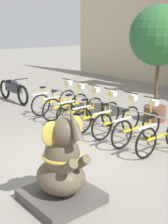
{
  "coord_description": "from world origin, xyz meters",
  "views": [
    {
      "loc": [
        4.89,
        -3.74,
        2.77
      ],
      "look_at": [
        0.04,
        0.34,
        1.0
      ],
      "focal_mm": 50.0,
      "sensor_mm": 36.0,
      "label": 1
    }
  ],
  "objects_px": {
    "elephant_statue": "(62,169)",
    "motorcycle": "(13,89)",
    "bicycle_3": "(98,115)",
    "bicycle_1": "(67,105)",
    "potted_tree": "(159,39)",
    "bicycle_4": "(118,120)",
    "bicycle_2": "(82,109)",
    "bicycle_5": "(138,127)",
    "bicycle_6": "(162,134)",
    "bicycle_0": "(55,100)"
  },
  "relations": [
    {
      "from": "motorcycle",
      "to": "potted_tree",
      "type": "bearing_deg",
      "value": 23.34
    },
    {
      "from": "bicycle_4",
      "to": "potted_tree",
      "type": "bearing_deg",
      "value": 96.43
    },
    {
      "from": "bicycle_1",
      "to": "potted_tree",
      "type": "distance_m",
      "value": 3.31
    },
    {
      "from": "elephant_statue",
      "to": "potted_tree",
      "type": "relative_size",
      "value": 0.51
    },
    {
      "from": "motorcycle",
      "to": "bicycle_5",
      "type": "bearing_deg",
      "value": 2.67
    },
    {
      "from": "bicycle_0",
      "to": "motorcycle",
      "type": "height_order",
      "value": "bicycle_0"
    },
    {
      "from": "bicycle_1",
      "to": "bicycle_5",
      "type": "relative_size",
      "value": 1.0
    },
    {
      "from": "bicycle_3",
      "to": "bicycle_4",
      "type": "xyz_separation_m",
      "value": [
        0.7,
        0.06,
        0.0
      ]
    },
    {
      "from": "bicycle_4",
      "to": "motorcycle",
      "type": "bearing_deg",
      "value": -176.56
    },
    {
      "from": "bicycle_5",
      "to": "bicycle_3",
      "type": "bearing_deg",
      "value": -179.04
    },
    {
      "from": "bicycle_6",
      "to": "bicycle_0",
      "type": "bearing_deg",
      "value": 179.44
    },
    {
      "from": "bicycle_1",
      "to": "bicycle_4",
      "type": "bearing_deg",
      "value": 1.15
    },
    {
      "from": "elephant_statue",
      "to": "bicycle_1",
      "type": "bearing_deg",
      "value": 142.01
    },
    {
      "from": "bicycle_0",
      "to": "potted_tree",
      "type": "xyz_separation_m",
      "value": [
        2.61,
        1.79,
        1.98
      ]
    },
    {
      "from": "bicycle_2",
      "to": "potted_tree",
      "type": "bearing_deg",
      "value": 56.78
    },
    {
      "from": "bicycle_0",
      "to": "bicycle_1",
      "type": "bearing_deg",
      "value": -4.27
    },
    {
      "from": "motorcycle",
      "to": "elephant_statue",
      "type": "bearing_deg",
      "value": -21.68
    },
    {
      "from": "bicycle_5",
      "to": "motorcycle",
      "type": "height_order",
      "value": "bicycle_5"
    },
    {
      "from": "bicycle_4",
      "to": "bicycle_6",
      "type": "xyz_separation_m",
      "value": [
        1.41,
        -0.03,
        0.0
      ]
    },
    {
      "from": "bicycle_2",
      "to": "bicycle_4",
      "type": "xyz_separation_m",
      "value": [
        1.41,
        0.04,
        0.0
      ]
    },
    {
      "from": "bicycle_4",
      "to": "bicycle_6",
      "type": "relative_size",
      "value": 1.0
    },
    {
      "from": "bicycle_2",
      "to": "elephant_statue",
      "type": "height_order",
      "value": "elephant_statue"
    },
    {
      "from": "bicycle_3",
      "to": "potted_tree",
      "type": "xyz_separation_m",
      "value": [
        0.5,
        1.86,
        1.98
      ]
    },
    {
      "from": "bicycle_6",
      "to": "motorcycle",
      "type": "bearing_deg",
      "value": -177.58
    },
    {
      "from": "bicycle_3",
      "to": "bicycle_6",
      "type": "relative_size",
      "value": 1.0
    },
    {
      "from": "bicycle_1",
      "to": "elephant_statue",
      "type": "xyz_separation_m",
      "value": [
        3.76,
        -2.93,
        0.16
      ]
    },
    {
      "from": "bicycle_0",
      "to": "motorcycle",
      "type": "xyz_separation_m",
      "value": [
        -2.26,
        -0.31,
        0.05
      ]
    },
    {
      "from": "elephant_statue",
      "to": "motorcycle",
      "type": "xyz_separation_m",
      "value": [
        -6.72,
        2.67,
        -0.1
      ]
    },
    {
      "from": "bicycle_6",
      "to": "bicycle_3",
      "type": "bearing_deg",
      "value": -179.26
    },
    {
      "from": "bicycle_1",
      "to": "bicycle_6",
      "type": "xyz_separation_m",
      "value": [
        3.52,
        0.01,
        0.0
      ]
    },
    {
      "from": "bicycle_0",
      "to": "bicycle_1",
      "type": "xyz_separation_m",
      "value": [
        0.7,
        -0.05,
        0.0
      ]
    },
    {
      "from": "elephant_statue",
      "to": "motorcycle",
      "type": "relative_size",
      "value": 0.8
    },
    {
      "from": "bicycle_3",
      "to": "bicycle_1",
      "type": "bearing_deg",
      "value": 179.35
    },
    {
      "from": "bicycle_1",
      "to": "motorcycle",
      "type": "bearing_deg",
      "value": -174.94
    },
    {
      "from": "bicycle_3",
      "to": "bicycle_5",
      "type": "distance_m",
      "value": 1.41
    },
    {
      "from": "bicycle_3",
      "to": "bicycle_5",
      "type": "xyz_separation_m",
      "value": [
        1.41,
        0.02,
        0.0
      ]
    },
    {
      "from": "motorcycle",
      "to": "bicycle_4",
      "type": "bearing_deg",
      "value": 3.44
    },
    {
      "from": "bicycle_1",
      "to": "motorcycle",
      "type": "xyz_separation_m",
      "value": [
        -2.96,
        -0.26,
        0.05
      ]
    },
    {
      "from": "bicycle_3",
      "to": "elephant_statue",
      "type": "relative_size",
      "value": 1.02
    },
    {
      "from": "bicycle_4",
      "to": "motorcycle",
      "type": "xyz_separation_m",
      "value": [
        -5.07,
        -0.3,
        0.05
      ]
    },
    {
      "from": "elephant_statue",
      "to": "bicycle_6",
      "type": "bearing_deg",
      "value": 94.62
    },
    {
      "from": "bicycle_3",
      "to": "elephant_statue",
      "type": "xyz_separation_m",
      "value": [
        2.35,
        -2.92,
        0.16
      ]
    },
    {
      "from": "bicycle_4",
      "to": "bicycle_5",
      "type": "relative_size",
      "value": 1.0
    },
    {
      "from": "bicycle_4",
      "to": "bicycle_5",
      "type": "height_order",
      "value": "same"
    },
    {
      "from": "bicycle_2",
      "to": "bicycle_6",
      "type": "xyz_separation_m",
      "value": [
        2.82,
        0.01,
        0.0
      ]
    },
    {
      "from": "bicycle_2",
      "to": "motorcycle",
      "type": "xyz_separation_m",
      "value": [
        -3.67,
        -0.26,
        0.05
      ]
    },
    {
      "from": "bicycle_3",
      "to": "potted_tree",
      "type": "distance_m",
      "value": 2.76
    },
    {
      "from": "bicycle_4",
      "to": "elephant_statue",
      "type": "height_order",
      "value": "elephant_statue"
    },
    {
      "from": "bicycle_6",
      "to": "potted_tree",
      "type": "distance_m",
      "value": 3.14
    },
    {
      "from": "bicycle_3",
      "to": "bicycle_6",
      "type": "xyz_separation_m",
      "value": [
        2.11,
        0.03,
        0.0
      ]
    }
  ]
}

